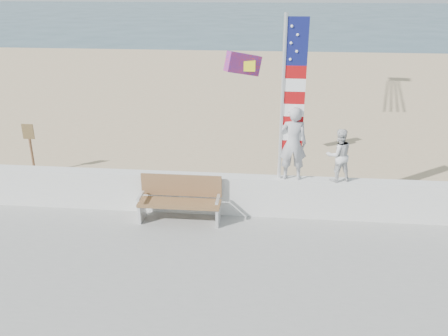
{
  "coord_description": "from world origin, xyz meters",
  "views": [
    {
      "loc": [
        1.15,
        -7.73,
        5.18
      ],
      "look_at": [
        0.2,
        1.8,
        1.35
      ],
      "focal_mm": 38.0,
      "sensor_mm": 36.0,
      "label": 1
    }
  ],
  "objects_px": {
    "child": "(339,155)",
    "flag": "(289,93)",
    "adult": "(293,143)",
    "bench": "(180,199)"
  },
  "relations": [
    {
      "from": "bench",
      "to": "flag",
      "type": "bearing_deg",
      "value": 11.3
    },
    {
      "from": "flag",
      "to": "adult",
      "type": "bearing_deg",
      "value": 0.11
    },
    {
      "from": "adult",
      "to": "flag",
      "type": "distance_m",
      "value": 1.1
    },
    {
      "from": "child",
      "to": "bench",
      "type": "bearing_deg",
      "value": -9.84
    },
    {
      "from": "adult",
      "to": "child",
      "type": "height_order",
      "value": "adult"
    },
    {
      "from": "child",
      "to": "bench",
      "type": "height_order",
      "value": "child"
    },
    {
      "from": "adult",
      "to": "flag",
      "type": "xyz_separation_m",
      "value": [
        -0.14,
        -0.0,
        1.1
      ]
    },
    {
      "from": "adult",
      "to": "flag",
      "type": "relative_size",
      "value": 0.47
    },
    {
      "from": "bench",
      "to": "flag",
      "type": "xyz_separation_m",
      "value": [
        2.27,
        0.45,
        2.3
      ]
    },
    {
      "from": "child",
      "to": "flag",
      "type": "bearing_deg",
      "value": -17.43
    }
  ]
}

